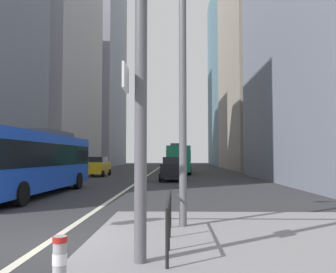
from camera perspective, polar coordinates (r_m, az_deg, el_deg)
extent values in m
plane|color=#303033|center=(28.11, -4.79, -7.25)|extent=(160.00, 160.00, 0.00)
cube|color=gray|center=(7.59, 21.95, -17.58)|extent=(9.00, 10.00, 0.15)
cube|color=beige|center=(38.05, -3.20, -6.19)|extent=(0.20, 80.00, 0.01)
cube|color=#9E9EA3|center=(55.19, -19.25, 11.28)|extent=(12.24, 21.38, 31.25)
cube|color=gray|center=(82.38, -12.27, 10.22)|extent=(12.72, 22.94, 42.04)
cube|color=gray|center=(59.43, 15.36, 14.28)|extent=(12.15, 22.31, 39.47)
cube|color=slate|center=(83.65, 11.06, 9.57)|extent=(11.25, 23.42, 40.81)
cube|color=blue|center=(19.24, -20.94, -3.78)|extent=(2.76, 11.89, 2.75)
cube|color=black|center=(19.24, -20.92, -2.76)|extent=(2.79, 11.66, 1.10)
cube|color=#4C4C51|center=(20.92, -18.92, 0.42)|extent=(1.84, 4.30, 0.30)
cylinder|color=black|center=(15.36, -22.56, -8.53)|extent=(0.32, 1.01, 1.00)
cylinder|color=black|center=(22.44, -14.28, -6.91)|extent=(0.32, 1.01, 1.00)
cylinder|color=black|center=(23.24, -20.00, -6.69)|extent=(0.32, 1.01, 1.00)
cube|color=#198456|center=(41.59, 1.76, -3.57)|extent=(2.69, 10.96, 2.75)
cube|color=black|center=(41.59, 1.76, -3.10)|extent=(2.73, 10.74, 1.10)
cube|color=#4C4C51|center=(39.98, 1.74, -1.40)|extent=(1.82, 3.96, 0.30)
cylinder|color=black|center=(45.14, 0.28, -5.10)|extent=(0.32, 1.01, 1.00)
cylinder|color=black|center=(45.12, 3.34, -5.10)|extent=(0.32, 1.01, 1.00)
cylinder|color=black|center=(38.16, -0.09, -5.45)|extent=(0.32, 1.01, 1.00)
cylinder|color=black|center=(38.14, 3.53, -5.44)|extent=(0.32, 1.01, 1.00)
cube|color=gold|center=(36.32, -11.30, -4.91)|extent=(1.90, 4.45, 1.10)
cube|color=black|center=(36.45, -11.23, -3.63)|extent=(1.56, 2.42, 0.52)
cylinder|color=black|center=(34.67, -10.45, -5.92)|extent=(0.24, 0.65, 0.64)
cylinder|color=black|center=(35.13, -13.36, -5.85)|extent=(0.24, 0.65, 0.64)
cylinder|color=black|center=(37.58, -9.39, -5.71)|extent=(0.24, 0.65, 0.64)
cylinder|color=black|center=(38.01, -12.09, -5.66)|extent=(0.24, 0.65, 0.64)
cube|color=black|center=(28.79, 0.82, -5.44)|extent=(1.94, 4.47, 1.10)
cube|color=black|center=(28.62, 0.81, -3.83)|extent=(1.58, 2.43, 0.52)
cylinder|color=black|center=(30.36, -0.78, -6.36)|extent=(0.24, 0.65, 0.64)
cylinder|color=black|center=(30.28, 2.68, -6.36)|extent=(0.24, 0.65, 0.64)
cylinder|color=black|center=(27.37, -1.23, -6.70)|extent=(0.24, 0.65, 0.64)
cylinder|color=black|center=(27.29, 2.61, -6.71)|extent=(0.24, 0.65, 0.64)
cylinder|color=#515156|center=(6.37, -4.39, 7.30)|extent=(0.22, 0.22, 6.00)
cube|color=white|center=(6.27, -6.85, 9.36)|extent=(0.04, 0.60, 0.44)
cylinder|color=#56565B|center=(9.69, 2.38, 9.68)|extent=(0.20, 0.20, 8.00)
cylinder|color=#99999E|center=(5.17, -17.06, -19.34)|extent=(0.18, 0.18, 0.78)
cylinder|color=white|center=(5.14, -17.04, -18.33)|extent=(0.19, 0.19, 0.14)
cylinder|color=#B21E19|center=(5.08, -16.99, -15.54)|extent=(0.20, 0.20, 0.08)
cylinder|color=black|center=(6.06, -0.15, -16.20)|extent=(0.06, 0.06, 0.95)
cylinder|color=black|center=(7.15, 0.08, -14.20)|extent=(0.06, 0.06, 0.95)
cylinder|color=black|center=(8.24, 0.24, -12.73)|extent=(0.06, 0.06, 0.95)
cylinder|color=black|center=(9.34, 0.37, -11.60)|extent=(0.06, 0.06, 0.95)
cylinder|color=black|center=(7.63, 0.16, -9.90)|extent=(0.06, 3.34, 0.06)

